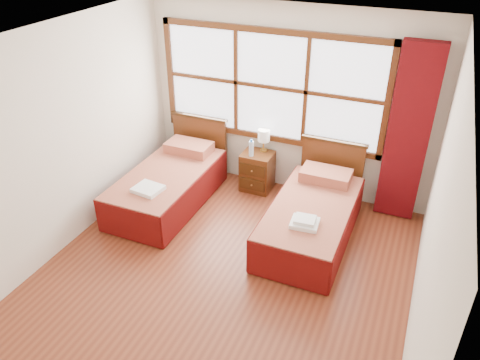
% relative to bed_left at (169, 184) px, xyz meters
% --- Properties ---
extents(floor, '(4.50, 4.50, 0.00)m').
position_rel_bed_left_xyz_m(floor, '(1.33, -1.20, -0.28)').
color(floor, brown).
rests_on(floor, ground).
extents(ceiling, '(4.50, 4.50, 0.00)m').
position_rel_bed_left_xyz_m(ceiling, '(1.33, -1.20, 2.32)').
color(ceiling, white).
rests_on(ceiling, wall_back).
extents(wall_back, '(4.00, 0.00, 4.00)m').
position_rel_bed_left_xyz_m(wall_back, '(1.33, 1.05, 1.02)').
color(wall_back, silver).
rests_on(wall_back, floor).
extents(wall_left, '(0.00, 4.50, 4.50)m').
position_rel_bed_left_xyz_m(wall_left, '(-0.67, -1.20, 1.02)').
color(wall_left, silver).
rests_on(wall_left, floor).
extents(wall_right, '(0.00, 4.50, 4.50)m').
position_rel_bed_left_xyz_m(wall_right, '(3.33, -1.20, 1.02)').
color(wall_right, silver).
rests_on(wall_right, floor).
extents(window, '(3.16, 0.06, 1.56)m').
position_rel_bed_left_xyz_m(window, '(1.08, 1.01, 1.22)').
color(window, white).
rests_on(window, wall_back).
extents(curtain, '(0.50, 0.16, 2.30)m').
position_rel_bed_left_xyz_m(curtain, '(2.93, 0.91, 0.89)').
color(curtain, '#5F090D').
rests_on(curtain, wall_back).
extents(bed_left, '(0.96, 1.98, 0.93)m').
position_rel_bed_left_xyz_m(bed_left, '(0.00, 0.00, 0.00)').
color(bed_left, '#381F0B').
rests_on(bed_left, floor).
extents(bed_right, '(0.95, 1.97, 0.92)m').
position_rel_bed_left_xyz_m(bed_right, '(2.03, 0.00, -0.00)').
color(bed_right, '#381F0B').
rests_on(bed_right, floor).
extents(nightstand, '(0.43, 0.43, 0.57)m').
position_rel_bed_left_xyz_m(nightstand, '(0.99, 0.80, 0.00)').
color(nightstand, '#532A12').
rests_on(nightstand, floor).
extents(towels_left, '(0.37, 0.34, 0.05)m').
position_rel_bed_left_xyz_m(towels_left, '(0.04, -0.56, 0.24)').
color(towels_left, white).
rests_on(towels_left, bed_left).
extents(towels_right, '(0.33, 0.30, 0.09)m').
position_rel_bed_left_xyz_m(towels_right, '(2.06, -0.48, 0.25)').
color(towels_right, white).
rests_on(towels_right, bed_right).
extents(lamp, '(0.17, 0.17, 0.33)m').
position_rel_bed_left_xyz_m(lamp, '(1.04, 0.92, 0.52)').
color(lamp, gold).
rests_on(lamp, nightstand).
extents(bottle_near, '(0.07, 0.07, 0.25)m').
position_rel_bed_left_xyz_m(bottle_near, '(0.93, 0.70, 0.40)').
color(bottle_near, silver).
rests_on(bottle_near, nightstand).
extents(bottle_far, '(0.06, 0.06, 0.23)m').
position_rel_bed_left_xyz_m(bottle_far, '(0.93, 0.70, 0.40)').
color(bottle_far, silver).
rests_on(bottle_far, nightstand).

